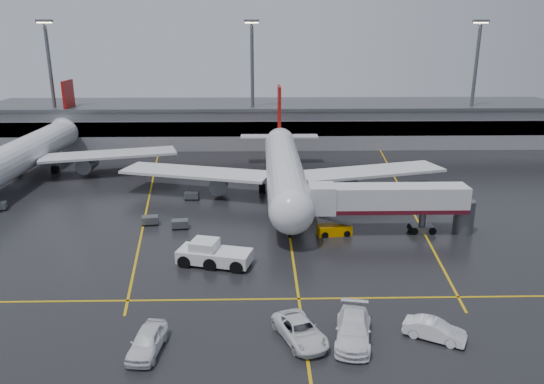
{
  "coord_description": "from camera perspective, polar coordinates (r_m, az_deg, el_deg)",
  "views": [
    {
      "loc": [
        -3.35,
        -64.13,
        23.29
      ],
      "look_at": [
        -2.0,
        -2.0,
        4.0
      ],
      "focal_mm": 34.29,
      "sensor_mm": 36.0,
      "label": 1
    }
  ],
  "objects": [
    {
      "name": "terminal",
      "position": [
        113.71,
        0.46,
        7.64
      ],
      "size": [
        122.0,
        19.0,
        8.6
      ],
      "color": "gray",
      "rests_on": "ground"
    },
    {
      "name": "pushback_tractor",
      "position": [
        54.65,
        -6.54,
        -6.86
      ],
      "size": [
        8.09,
        4.92,
        2.7
      ],
      "color": "silver",
      "rests_on": "ground"
    },
    {
      "name": "ground",
      "position": [
        68.31,
        1.64,
        -2.7
      ],
      "size": [
        220.0,
        220.0,
        0.0
      ],
      "primitive_type": "plane",
      "color": "black",
      "rests_on": "ground"
    },
    {
      "name": "light_mast_right",
      "position": [
        114.99,
        21.37,
        11.7
      ],
      "size": [
        3.0,
        1.2,
        25.45
      ],
      "color": "#595B60",
      "rests_on": "ground"
    },
    {
      "name": "service_van_c",
      "position": [
        44.17,
        17.42,
        -14.26
      ],
      "size": [
        5.02,
        3.78,
        1.58
      ],
      "primitive_type": "imported",
      "rotation": [
        0.0,
        0.0,
        1.07
      ],
      "color": "white",
      "rests_on": "ground"
    },
    {
      "name": "jet_bridge",
      "position": [
        63.14,
        12.77,
        -1.05
      ],
      "size": [
        19.9,
        3.4,
        6.05
      ],
      "color": "silver",
      "rests_on": "ground"
    },
    {
      "name": "baggage_cart_a",
      "position": [
        64.97,
        -10.06,
        -3.45
      ],
      "size": [
        2.14,
        1.53,
        1.12
      ],
      "color": "#595B60",
      "rests_on": "ground"
    },
    {
      "name": "main_airliner",
      "position": [
        76.33,
        1.31,
        2.76
      ],
      "size": [
        48.8,
        45.6,
        14.1
      ],
      "color": "silver",
      "rests_on": "ground"
    },
    {
      "name": "apron_line_left",
      "position": [
        79.47,
        -13.28,
        -0.27
      ],
      "size": [
        9.99,
        69.35,
        0.02
      ],
      "primitive_type": "cube",
      "rotation": [
        0.0,
        0.0,
        0.14
      ],
      "color": "gold",
      "rests_on": "ground"
    },
    {
      "name": "baggage_cart_b",
      "position": [
        67.02,
        -13.24,
        -3.0
      ],
      "size": [
        2.18,
        1.61,
        1.12
      ],
      "color": "#595B60",
      "rests_on": "ground"
    },
    {
      "name": "service_van_a",
      "position": [
        42.16,
        3.12,
        -14.98
      ],
      "size": [
        4.76,
        6.56,
        1.66
      ],
      "primitive_type": "imported",
      "rotation": [
        0.0,
        0.0,
        0.38
      ],
      "color": "white",
      "rests_on": "ground"
    },
    {
      "name": "service_van_d",
      "position": [
        41.88,
        -13.54,
        -15.62
      ],
      "size": [
        2.66,
        5.47,
        1.8
      ],
      "primitive_type": "imported",
      "rotation": [
        0.0,
        0.0,
        -0.11
      ],
      "color": "white",
      "rests_on": "ground"
    },
    {
      "name": "light_mast_mid",
      "position": [
        106.51,
        -2.18,
        12.48
      ],
      "size": [
        3.0,
        1.2,
        25.45
      ],
      "color": "#595B60",
      "rests_on": "ground"
    },
    {
      "name": "apron_line_right",
      "position": [
        80.58,
        14.17,
        -0.09
      ],
      "size": [
        7.57,
        69.64,
        0.02
      ],
      "primitive_type": "cube",
      "rotation": [
        0.0,
        0.0,
        -0.1
      ],
      "color": "gold",
      "rests_on": "ground"
    },
    {
      "name": "apron_line_stop",
      "position": [
        48.25,
        2.95,
        -11.63
      ],
      "size": [
        60.0,
        0.25,
        0.02
      ],
      "primitive_type": "cube",
      "color": "gold",
      "rests_on": "ground"
    },
    {
      "name": "light_mast_left",
      "position": [
        114.35,
        -23.09,
        11.48
      ],
      "size": [
        3.0,
        1.2,
        25.45
      ],
      "color": "#595B60",
      "rests_on": "ground"
    },
    {
      "name": "apron_line_centre",
      "position": [
        68.31,
        1.64,
        -2.69
      ],
      "size": [
        0.25,
        90.0,
        0.02
      ],
      "primitive_type": "cube",
      "color": "gold",
      "rests_on": "ground"
    },
    {
      "name": "baggage_cart_c",
      "position": [
        75.81,
        -8.8,
        -0.36
      ],
      "size": [
        2.03,
        1.34,
        1.12
      ],
      "color": "#595B60",
      "rests_on": "ground"
    },
    {
      "name": "service_van_b",
      "position": [
        42.52,
        8.92,
        -14.67
      ],
      "size": [
        3.93,
        7.03,
        1.93
      ],
      "primitive_type": "imported",
      "rotation": [
        0.0,
        0.0,
        -0.19
      ],
      "color": "white",
      "rests_on": "ground"
    },
    {
      "name": "second_airliner",
      "position": [
        96.05,
        -25.02,
        4.16
      ],
      "size": [
        48.8,
        45.6,
        14.1
      ],
      "color": "silver",
      "rests_on": "ground"
    },
    {
      "name": "belt_loader",
      "position": [
        62.55,
        6.85,
        -4.13
      ],
      "size": [
        4.22,
        2.36,
        2.55
      ],
      "color": "orange",
      "rests_on": "ground"
    }
  ]
}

